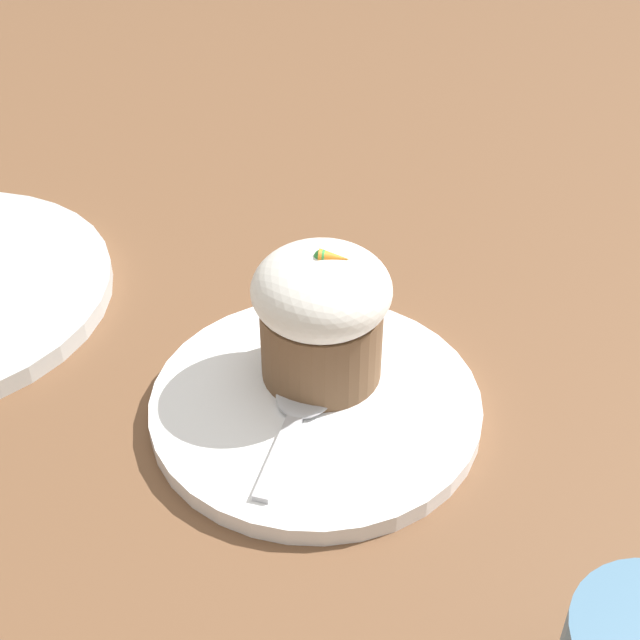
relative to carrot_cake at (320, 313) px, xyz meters
name	(u,v)px	position (x,y,z in m)	size (l,w,h in m)	color
ground_plane	(316,412)	(0.00, -0.03, -0.06)	(4.00, 4.00, 0.00)	brown
dessert_plate	(316,405)	(0.00, -0.03, -0.06)	(0.21, 0.21, 0.01)	white
carrot_cake	(320,313)	(0.00, 0.00, 0.00)	(0.09, 0.09, 0.10)	brown
spoon	(302,400)	(-0.01, -0.03, -0.05)	(0.04, 0.12, 0.01)	#B7B7BC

